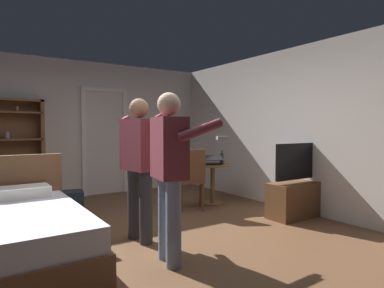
{
  "coord_description": "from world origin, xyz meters",
  "views": [
    {
      "loc": [
        -1.81,
        -3.49,
        1.34
      ],
      "look_at": [
        0.63,
        0.18,
        1.12
      ],
      "focal_mm": 31.25,
      "sensor_mm": 36.0,
      "label": 1
    }
  ],
  "objects_px": {
    "side_table": "(213,177)",
    "person_blue_shirt": "(170,165)",
    "laptop": "(212,162)",
    "tv_flatscreen": "(297,195)",
    "suitcase_dark": "(64,203)",
    "bookshelf": "(13,148)",
    "bottle_on_table": "(222,158)",
    "person_striped_shirt": "(140,158)",
    "wooden_chair": "(192,177)"
  },
  "relations": [
    {
      "from": "wooden_chair",
      "to": "suitcase_dark",
      "type": "bearing_deg",
      "value": 154.65
    },
    {
      "from": "laptop",
      "to": "person_striped_shirt",
      "type": "relative_size",
      "value": 0.25
    },
    {
      "from": "suitcase_dark",
      "to": "person_striped_shirt",
      "type": "bearing_deg",
      "value": -64.36
    },
    {
      "from": "wooden_chair",
      "to": "suitcase_dark",
      "type": "distance_m",
      "value": 2.0
    },
    {
      "from": "person_blue_shirt",
      "to": "person_striped_shirt",
      "type": "bearing_deg",
      "value": 87.94
    },
    {
      "from": "person_striped_shirt",
      "to": "person_blue_shirt",
      "type": "bearing_deg",
      "value": -92.06
    },
    {
      "from": "bottle_on_table",
      "to": "person_blue_shirt",
      "type": "relative_size",
      "value": 0.14
    },
    {
      "from": "person_blue_shirt",
      "to": "tv_flatscreen",
      "type": "bearing_deg",
      "value": 9.98
    },
    {
      "from": "person_striped_shirt",
      "to": "bottle_on_table",
      "type": "bearing_deg",
      "value": 25.81
    },
    {
      "from": "wooden_chair",
      "to": "suitcase_dark",
      "type": "relative_size",
      "value": 1.82
    },
    {
      "from": "tv_flatscreen",
      "to": "suitcase_dark",
      "type": "bearing_deg",
      "value": 144.61
    },
    {
      "from": "bookshelf",
      "to": "person_blue_shirt",
      "type": "distance_m",
      "value": 3.72
    },
    {
      "from": "laptop",
      "to": "person_blue_shirt",
      "type": "distance_m",
      "value": 2.55
    },
    {
      "from": "bottle_on_table",
      "to": "person_striped_shirt",
      "type": "xyz_separation_m",
      "value": [
        -1.99,
        -0.96,
        0.18
      ]
    },
    {
      "from": "person_blue_shirt",
      "to": "suitcase_dark",
      "type": "relative_size",
      "value": 3.09
    },
    {
      "from": "side_table",
      "to": "person_blue_shirt",
      "type": "xyz_separation_m",
      "value": [
        -1.88,
        -1.79,
        0.5
      ]
    },
    {
      "from": "side_table",
      "to": "person_blue_shirt",
      "type": "bearing_deg",
      "value": -136.32
    },
    {
      "from": "tv_flatscreen",
      "to": "bottle_on_table",
      "type": "xyz_separation_m",
      "value": [
        -0.4,
        1.29,
        0.47
      ]
    },
    {
      "from": "bottle_on_table",
      "to": "person_blue_shirt",
      "type": "bearing_deg",
      "value": -139.66
    },
    {
      "from": "bookshelf",
      "to": "tv_flatscreen",
      "type": "xyz_separation_m",
      "value": [
        3.45,
        -3.15,
        -0.65
      ]
    },
    {
      "from": "side_table",
      "to": "bottle_on_table",
      "type": "xyz_separation_m",
      "value": [
        0.14,
        -0.08,
        0.33
      ]
    },
    {
      "from": "bookshelf",
      "to": "tv_flatscreen",
      "type": "relative_size",
      "value": 1.65
    },
    {
      "from": "wooden_chair",
      "to": "person_blue_shirt",
      "type": "height_order",
      "value": "person_blue_shirt"
    },
    {
      "from": "person_blue_shirt",
      "to": "bookshelf",
      "type": "bearing_deg",
      "value": 105.99
    },
    {
      "from": "suitcase_dark",
      "to": "person_blue_shirt",
      "type": "bearing_deg",
      "value": -69.56
    },
    {
      "from": "laptop",
      "to": "person_striped_shirt",
      "type": "distance_m",
      "value": 2.08
    },
    {
      "from": "laptop",
      "to": "person_blue_shirt",
      "type": "bearing_deg",
      "value": -136.24
    },
    {
      "from": "bottle_on_table",
      "to": "suitcase_dark",
      "type": "xyz_separation_m",
      "value": [
        -2.47,
        0.75,
        -0.62
      ]
    },
    {
      "from": "person_striped_shirt",
      "to": "suitcase_dark",
      "type": "relative_size",
      "value": 3.09
    },
    {
      "from": "side_table",
      "to": "suitcase_dark",
      "type": "distance_m",
      "value": 2.44
    },
    {
      "from": "side_table",
      "to": "person_striped_shirt",
      "type": "height_order",
      "value": "person_striped_shirt"
    },
    {
      "from": "bookshelf",
      "to": "person_striped_shirt",
      "type": "distance_m",
      "value": 3.01
    },
    {
      "from": "laptop",
      "to": "tv_flatscreen",
      "type": "bearing_deg",
      "value": -66.12
    },
    {
      "from": "wooden_chair",
      "to": "person_blue_shirt",
      "type": "xyz_separation_m",
      "value": [
        -1.33,
        -1.62,
        0.42
      ]
    },
    {
      "from": "tv_flatscreen",
      "to": "person_striped_shirt",
      "type": "relative_size",
      "value": 0.66
    },
    {
      "from": "laptop",
      "to": "person_striped_shirt",
      "type": "bearing_deg",
      "value": -150.93
    },
    {
      "from": "bookshelf",
      "to": "person_striped_shirt",
      "type": "height_order",
      "value": "bookshelf"
    },
    {
      "from": "laptop",
      "to": "bottle_on_table",
      "type": "xyz_separation_m",
      "value": [
        0.19,
        -0.04,
        0.05
      ]
    },
    {
      "from": "laptop",
      "to": "person_blue_shirt",
      "type": "relative_size",
      "value": 0.25
    },
    {
      "from": "tv_flatscreen",
      "to": "person_striped_shirt",
      "type": "xyz_separation_m",
      "value": [
        -2.39,
        0.32,
        0.64
      ]
    },
    {
      "from": "bookshelf",
      "to": "side_table",
      "type": "bearing_deg",
      "value": -31.5
    },
    {
      "from": "bookshelf",
      "to": "side_table",
      "type": "xyz_separation_m",
      "value": [
        2.9,
        -1.78,
        -0.51
      ]
    },
    {
      "from": "bottle_on_table",
      "to": "person_striped_shirt",
      "type": "distance_m",
      "value": 2.22
    },
    {
      "from": "bookshelf",
      "to": "suitcase_dark",
      "type": "xyz_separation_m",
      "value": [
        0.57,
        -1.11,
        -0.8
      ]
    },
    {
      "from": "wooden_chair",
      "to": "person_striped_shirt",
      "type": "relative_size",
      "value": 0.59
    },
    {
      "from": "bookshelf",
      "to": "laptop",
      "type": "bearing_deg",
      "value": -32.48
    },
    {
      "from": "side_table",
      "to": "wooden_chair",
      "type": "relative_size",
      "value": 0.71
    },
    {
      "from": "laptop",
      "to": "wooden_chair",
      "type": "xyz_separation_m",
      "value": [
        -0.5,
        -0.13,
        -0.21
      ]
    },
    {
      "from": "bookshelf",
      "to": "suitcase_dark",
      "type": "bearing_deg",
      "value": -62.6
    },
    {
      "from": "laptop",
      "to": "wooden_chair",
      "type": "height_order",
      "value": "wooden_chair"
    }
  ]
}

